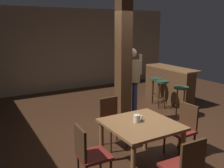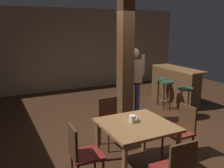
{
  "view_description": "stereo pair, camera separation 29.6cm",
  "coord_description": "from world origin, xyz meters",
  "px_view_note": "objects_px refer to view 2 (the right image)",
  "views": [
    {
      "loc": [
        -3.08,
        -3.79,
        2.19
      ],
      "look_at": [
        -0.72,
        0.3,
        1.1
      ],
      "focal_mm": 40.0,
      "sensor_mm": 36.0,
      "label": 1
    },
    {
      "loc": [
        -2.82,
        -3.93,
        2.19
      ],
      "look_at": [
        -0.72,
        0.3,
        1.1
      ],
      "focal_mm": 40.0,
      "sensor_mm": 36.0,
      "label": 2
    }
  ],
  "objects_px": {
    "bar_stool_mid": "(167,89)",
    "napkin_cup": "(132,119)",
    "chair_north": "(111,119)",
    "standing_person": "(134,80)",
    "bar_stool_near": "(185,95)",
    "dining_table": "(136,131)",
    "chair_east": "(182,129)",
    "chair_west": "(81,152)",
    "bar_counter": "(175,85)",
    "bar_stool_far": "(161,85)",
    "salt_shaker": "(137,119)"
  },
  "relations": [
    {
      "from": "bar_stool_mid",
      "to": "napkin_cup",
      "type": "bearing_deg",
      "value": -138.47
    },
    {
      "from": "chair_north",
      "to": "standing_person",
      "type": "height_order",
      "value": "standing_person"
    },
    {
      "from": "napkin_cup",
      "to": "bar_stool_near",
      "type": "distance_m",
      "value": 2.66
    },
    {
      "from": "dining_table",
      "to": "chair_east",
      "type": "height_order",
      "value": "chair_east"
    },
    {
      "from": "chair_west",
      "to": "bar_counter",
      "type": "height_order",
      "value": "bar_counter"
    },
    {
      "from": "standing_person",
      "to": "bar_counter",
      "type": "height_order",
      "value": "standing_person"
    },
    {
      "from": "dining_table",
      "to": "bar_stool_far",
      "type": "height_order",
      "value": "bar_stool_far"
    },
    {
      "from": "chair_east",
      "to": "chair_north",
      "type": "bearing_deg",
      "value": 133.62
    },
    {
      "from": "bar_stool_far",
      "to": "chair_east",
      "type": "bearing_deg",
      "value": -120.71
    },
    {
      "from": "chair_east",
      "to": "salt_shaker",
      "type": "relative_size",
      "value": 11.88
    },
    {
      "from": "standing_person",
      "to": "bar_stool_near",
      "type": "relative_size",
      "value": 2.27
    },
    {
      "from": "chair_north",
      "to": "dining_table",
      "type": "bearing_deg",
      "value": -90.35
    },
    {
      "from": "napkin_cup",
      "to": "bar_stool_mid",
      "type": "relative_size",
      "value": 0.15
    },
    {
      "from": "chair_west",
      "to": "bar_stool_far",
      "type": "relative_size",
      "value": 1.18
    },
    {
      "from": "chair_west",
      "to": "bar_stool_near",
      "type": "relative_size",
      "value": 1.17
    },
    {
      "from": "bar_stool_far",
      "to": "salt_shaker",
      "type": "bearing_deg",
      "value": -133.67
    },
    {
      "from": "chair_east",
      "to": "standing_person",
      "type": "distance_m",
      "value": 1.81
    },
    {
      "from": "chair_north",
      "to": "bar_counter",
      "type": "height_order",
      "value": "bar_counter"
    },
    {
      "from": "chair_east",
      "to": "napkin_cup",
      "type": "relative_size",
      "value": 7.65
    },
    {
      "from": "chair_north",
      "to": "bar_stool_far",
      "type": "bearing_deg",
      "value": 34.16
    },
    {
      "from": "napkin_cup",
      "to": "salt_shaker",
      "type": "distance_m",
      "value": 0.11
    },
    {
      "from": "chair_west",
      "to": "napkin_cup",
      "type": "height_order",
      "value": "chair_west"
    },
    {
      "from": "salt_shaker",
      "to": "bar_stool_mid",
      "type": "bearing_deg",
      "value": 42.56
    },
    {
      "from": "chair_east",
      "to": "bar_stool_mid",
      "type": "xyz_separation_m",
      "value": [
        1.38,
        2.13,
        0.07
      ]
    },
    {
      "from": "standing_person",
      "to": "chair_west",
      "type": "bearing_deg",
      "value": -137.27
    },
    {
      "from": "chair_east",
      "to": "salt_shaker",
      "type": "bearing_deg",
      "value": 172.1
    },
    {
      "from": "dining_table",
      "to": "bar_stool_near",
      "type": "bearing_deg",
      "value": 31.86
    },
    {
      "from": "bar_stool_mid",
      "to": "bar_stool_far",
      "type": "xyz_separation_m",
      "value": [
        0.13,
        0.42,
        -0.01
      ]
    },
    {
      "from": "salt_shaker",
      "to": "bar_stool_far",
      "type": "xyz_separation_m",
      "value": [
        2.33,
        2.44,
        -0.22
      ]
    },
    {
      "from": "chair_east",
      "to": "napkin_cup",
      "type": "height_order",
      "value": "chair_east"
    },
    {
      "from": "chair_west",
      "to": "bar_stool_near",
      "type": "height_order",
      "value": "chair_west"
    },
    {
      "from": "chair_west",
      "to": "bar_counter",
      "type": "bearing_deg",
      "value": 33.93
    },
    {
      "from": "chair_north",
      "to": "bar_stool_near",
      "type": "distance_m",
      "value": 2.3
    },
    {
      "from": "chair_east",
      "to": "bar_stool_near",
      "type": "bearing_deg",
      "value": 46.14
    },
    {
      "from": "salt_shaker",
      "to": "bar_stool_mid",
      "type": "relative_size",
      "value": 0.1
    },
    {
      "from": "chair_north",
      "to": "bar_counter",
      "type": "bearing_deg",
      "value": 29.13
    },
    {
      "from": "standing_person",
      "to": "bar_stool_far",
      "type": "bearing_deg",
      "value": 30.07
    },
    {
      "from": "salt_shaker",
      "to": "bar_counter",
      "type": "height_order",
      "value": "bar_counter"
    },
    {
      "from": "napkin_cup",
      "to": "bar_stool_mid",
      "type": "height_order",
      "value": "napkin_cup"
    },
    {
      "from": "chair_west",
      "to": "salt_shaker",
      "type": "distance_m",
      "value": 1.02
    },
    {
      "from": "salt_shaker",
      "to": "bar_stool_near",
      "type": "height_order",
      "value": "salt_shaker"
    },
    {
      "from": "dining_table",
      "to": "bar_stool_mid",
      "type": "distance_m",
      "value": 3.1
    },
    {
      "from": "chair_west",
      "to": "napkin_cup",
      "type": "distance_m",
      "value": 0.92
    },
    {
      "from": "bar_counter",
      "to": "bar_stool_mid",
      "type": "distance_m",
      "value": 0.71
    },
    {
      "from": "bar_stool_mid",
      "to": "bar_stool_far",
      "type": "bearing_deg",
      "value": 72.4
    },
    {
      "from": "chair_west",
      "to": "napkin_cup",
      "type": "bearing_deg",
      "value": 6.61
    },
    {
      "from": "napkin_cup",
      "to": "salt_shaker",
      "type": "height_order",
      "value": "napkin_cup"
    },
    {
      "from": "dining_table",
      "to": "chair_west",
      "type": "distance_m",
      "value": 0.91
    },
    {
      "from": "bar_counter",
      "to": "dining_table",
      "type": "bearing_deg",
      "value": -138.9
    },
    {
      "from": "bar_stool_near",
      "to": "bar_stool_mid",
      "type": "distance_m",
      "value": 0.71
    }
  ]
}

